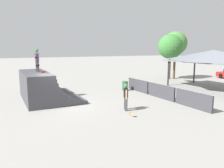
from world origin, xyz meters
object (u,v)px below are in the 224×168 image
Objects in this scene: skater_on_deck at (37,58)px; tree_beside_pavilion at (170,47)px; tree_far_back at (175,43)px; trash_bin at (125,86)px; skateboard_on_deck at (42,71)px; bystander_walking at (126,95)px; skateboard_on_ground at (132,114)px.

skater_on_deck is 16.71m from tree_beside_pavilion.
trash_bin is at bearing -66.83° from tree_far_back.
skater_on_deck reaches higher than skateboard_on_deck.
tree_beside_pavilion is 10.26m from trash_bin.
bystander_walking is 16.61m from tree_far_back.
tree_beside_pavilion is 1.12m from tree_far_back.
bystander_walking is 1.96× the size of trash_bin.
tree_far_back reaches higher than trash_bin.
skateboard_on_ground is 16.58m from tree_beside_pavilion.
skateboard_on_ground is at bearing -49.26° from tree_beside_pavilion.
tree_beside_pavilion is (-9.48, 12.02, 3.01)m from bystander_walking.
tree_far_back is at bearing -30.79° from bystander_walking.
skater_on_deck is 8.44m from skateboard_on_ground.
bystander_walking is at bearing -53.28° from tree_far_back.
tree_beside_pavilion reaches higher than skater_on_deck.
bystander_walking is 6.44m from trash_bin.
skater_on_deck is at bearing -77.03° from tree_beside_pavilion.
skater_on_deck is at bearing -91.51° from trash_bin.
trash_bin is (-0.48, 7.27, -1.73)m from skateboard_on_deck.
trash_bin is at bearing 100.11° from skateboard_on_deck.
skater_on_deck is at bearing 41.39° from skateboard_on_ground.
skateboard_on_deck is (0.67, 0.23, -0.90)m from skater_on_deck.
tree_far_back is at bearing 113.17° from trash_bin.
bystander_walking is (5.06, 4.02, -1.18)m from skateboard_on_deck.
skateboard_on_deck is 7.48m from trash_bin.
skater_on_deck is 1.95× the size of trash_bin.
skateboard_on_deck is 7.49m from skateboard_on_ground.
skateboard_on_ground is at bearing -27.58° from trash_bin.
skater_on_deck is 2.07× the size of skateboard_on_ground.
tree_far_back is (-9.72, 13.03, 3.42)m from bystander_walking.
skateboard_on_deck reaches higher than bystander_walking.
trash_bin reaches higher than skateboard_on_ground.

